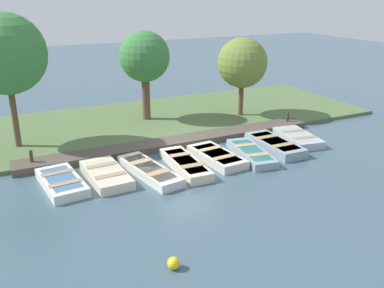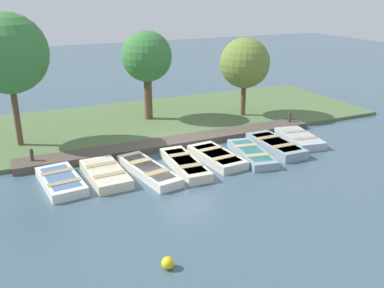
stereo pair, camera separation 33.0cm
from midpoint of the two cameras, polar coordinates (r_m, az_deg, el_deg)
The scene contains 17 objects.
ground_plane at distance 18.13m, azimuth -1.30°, elevation -1.33°, with size 80.00×80.00×0.00m, color #425B6B.
shore_bank at distance 22.50m, azimuth -6.68°, elevation 3.04°, with size 8.00×24.00×0.17m.
dock_walkway at distance 19.06m, azimuth -2.75°, elevation 0.21°, with size 1.11×13.69×0.29m.
rowboat_0 at distance 15.85m, azimuth -17.57°, elevation -4.88°, with size 2.80×1.48×0.36m.
rowboat_1 at distance 16.06m, azimuth -11.97°, elevation -4.00°, with size 2.81×1.36×0.37m.
rowboat_2 at distance 16.16m, azimuth -6.30°, elevation -3.56°, with size 3.52×1.54×0.35m.
rowboat_3 at distance 16.60m, azimuth -1.48°, elevation -2.72°, with size 3.23×1.07×0.38m.
rowboat_4 at distance 17.39m, azimuth 2.78°, elevation -1.68°, with size 2.90×1.42×0.36m.
rowboat_5 at distance 17.89m, azimuth 7.38°, elevation -1.23°, with size 3.20×1.54×0.34m.
rowboat_6 at distance 18.90m, azimuth 10.48°, elevation -0.11°, with size 3.06×1.20×0.41m.
rowboat_7 at distance 20.11m, azimuth 13.47°, elevation 0.84°, with size 2.76×1.62×0.37m.
mooring_post_near at distance 17.69m, azimuth -21.11°, elevation -1.90°, with size 0.14×0.14×0.80m.
mooring_post_far at distance 22.10m, azimuth 12.19°, elevation 3.27°, with size 0.14×0.14×0.80m.
buoy at distance 11.06m, azimuth -3.35°, elevation -15.59°, with size 0.33×0.33×0.33m.
park_tree_far_left at distance 19.21m, azimuth -24.07°, elevation 10.88°, with size 3.31×3.31×5.78m.
park_tree_left at distance 21.93m, azimuth -6.78°, elevation 11.38°, with size 2.54×2.54×4.68m.
park_tree_center at distance 22.76m, azimuth 6.31°, elevation 10.68°, with size 2.61×2.61×4.27m.
Camera 1 is at (15.28, -7.21, 6.60)m, focal length 40.00 mm.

